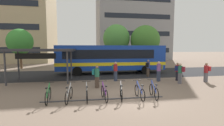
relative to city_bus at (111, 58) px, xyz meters
The scene contains 24 objects.
ground 9.29m from the city_bus, 92.59° to the right, with size 200.00×200.00×0.00m, color #7A6656.
bus_lane_asphalt 1.82m from the city_bus, behind, with size 80.00×7.20×0.01m, color #232326.
city_bus is the anchor object (origin of this frame).
bike_rack 9.72m from the city_bus, 102.29° to the right, with size 6.96×0.27×0.70m.
parked_bicycle_green_0 10.64m from the city_bus, 118.75° to the right, with size 0.52×1.72×0.99m.
parked_bicycle_silver_1 10.23m from the city_bus, 113.12° to the right, with size 0.52×1.71×0.99m.
parked_bicycle_silver_2 9.88m from the city_bus, 107.97° to the right, with size 0.52×1.72×0.99m.
parked_bicycle_purple_3 9.68m from the city_bus, 102.30° to the right, with size 0.52×1.72×0.99m.
parked_bicycle_white_4 9.55m from the city_bus, 96.50° to the right, with size 0.52×1.71×0.99m.
parked_bicycle_blue_5 9.61m from the city_bus, 90.06° to the right, with size 0.52×1.72×0.99m.
parked_bicycle_blue_6 9.61m from the city_bus, 84.67° to the right, with size 0.52×1.72×0.99m.
transit_shelter 7.70m from the city_bus, 151.46° to the right, with size 5.66×3.37×2.85m.
commuter_navy_pack_0 7.26m from the city_bus, 45.16° to the right, with size 0.59×0.58×1.62m.
commuter_teal_pack_1 6.95m from the city_bus, 108.92° to the right, with size 0.60×0.56×1.67m.
commuter_maroon_pack_2 7.88m from the city_bus, 53.91° to the right, with size 0.55×0.60×1.70m.
commuter_black_pack_3 4.34m from the city_bus, 38.81° to the right, with size 0.59×0.58×1.72m.
commuter_red_pack_4 9.48m from the city_bus, 39.71° to the right, with size 0.55×0.37×1.66m.
commuter_olive_pack_5 6.12m from the city_bus, 56.39° to the right, with size 0.58×0.43×1.76m.
commuter_teal_pack_6 4.39m from the city_bus, 95.38° to the right, with size 0.49×0.60×1.71m.
street_tree_0 8.70m from the city_bus, 74.55° to the left, with size 4.34×4.34×6.75m.
street_tree_1 9.71m from the city_bus, 45.18° to the left, with size 4.64×4.64×6.54m.
street_tree_2 13.75m from the city_bus, 150.96° to the left, with size 3.47×3.47×5.59m.
building_left_wing 30.06m from the city_bus, 135.06° to the left, with size 21.10×12.77×21.12m.
building_right_wing 27.78m from the city_bus, 68.17° to the left, with size 18.10×10.76×23.84m.
Camera 1 is at (-2.76, -9.15, 2.92)m, focal length 26.06 mm.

